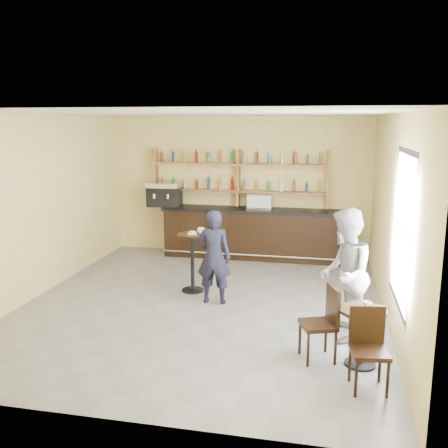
% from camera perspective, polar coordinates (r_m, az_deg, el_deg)
% --- Properties ---
extents(floor, '(7.00, 7.00, 0.00)m').
position_cam_1_polar(floor, '(8.69, -2.40, -9.10)').
color(floor, slate).
rests_on(floor, ground).
extents(ceiling, '(7.00, 7.00, 0.00)m').
position_cam_1_polar(ceiling, '(8.13, -2.60, 12.51)').
color(ceiling, white).
rests_on(ceiling, wall_back).
extents(wall_back, '(7.00, 0.00, 7.00)m').
position_cam_1_polar(wall_back, '(11.65, 1.77, 4.35)').
color(wall_back, '#F5DE8B').
rests_on(wall_back, floor).
extents(wall_front, '(7.00, 0.00, 7.00)m').
position_cam_1_polar(wall_front, '(5.04, -12.41, -5.64)').
color(wall_front, '#F5DE8B').
rests_on(wall_front, floor).
extents(wall_left, '(0.00, 7.00, 7.00)m').
position_cam_1_polar(wall_left, '(9.45, -20.42, 1.92)').
color(wall_left, '#F5DE8B').
rests_on(wall_left, floor).
extents(wall_right, '(0.00, 7.00, 7.00)m').
position_cam_1_polar(wall_right, '(8.07, 18.62, 0.50)').
color(wall_right, '#F5DE8B').
rests_on(wall_right, floor).
extents(window_pane, '(0.00, 2.00, 2.00)m').
position_cam_1_polar(window_pane, '(6.88, 19.74, -0.57)').
color(window_pane, white).
rests_on(window_pane, wall_right).
extents(window_frame, '(0.04, 1.70, 2.10)m').
position_cam_1_polar(window_frame, '(6.88, 19.69, -0.56)').
color(window_frame, black).
rests_on(window_frame, wall_right).
extents(shelf_unit, '(4.00, 0.26, 1.40)m').
position_cam_1_polar(shelf_unit, '(11.49, 1.66, 5.30)').
color(shelf_unit, brown).
rests_on(shelf_unit, wall_back).
extents(liquor_bottles, '(3.68, 0.10, 1.00)m').
position_cam_1_polar(liquor_bottles, '(11.48, 1.66, 6.15)').
color(liquor_bottles, '#8C5919').
rests_on(liquor_bottles, shelf_unit).
extents(bar_counter, '(4.19, 0.82, 1.14)m').
position_cam_1_polar(bar_counter, '(11.42, 3.47, -1.08)').
color(bar_counter, black).
rests_on(bar_counter, floor).
extents(espresso_machine, '(0.82, 0.57, 0.55)m').
position_cam_1_polar(espresso_machine, '(11.76, -6.81, 3.40)').
color(espresso_machine, black).
rests_on(espresso_machine, bar_counter).
extents(pastry_case, '(0.56, 0.45, 0.33)m').
position_cam_1_polar(pastry_case, '(11.26, 4.14, 2.54)').
color(pastry_case, silver).
rests_on(pastry_case, bar_counter).
extents(pedestal_table, '(0.68, 0.68, 1.08)m').
position_cam_1_polar(pedestal_table, '(9.17, -3.63, -4.44)').
color(pedestal_table, black).
rests_on(pedestal_table, floor).
extents(napkin, '(0.22, 0.22, 0.00)m').
position_cam_1_polar(napkin, '(9.04, -3.67, -1.14)').
color(napkin, white).
rests_on(napkin, pedestal_table).
extents(donut, '(0.18, 0.18, 0.05)m').
position_cam_1_polar(donut, '(9.02, -3.63, -0.99)').
color(donut, '#E4A853').
rests_on(donut, napkin).
extents(cup_pedestal, '(0.17, 0.17, 0.10)m').
position_cam_1_polar(cup_pedestal, '(9.08, -2.66, -0.74)').
color(cup_pedestal, white).
rests_on(cup_pedestal, pedestal_table).
extents(man_main, '(0.60, 0.40, 1.63)m').
position_cam_1_polar(man_main, '(8.51, -1.18, -3.78)').
color(man_main, black).
rests_on(man_main, floor).
extents(cafe_table, '(0.73, 0.73, 0.76)m').
position_cam_1_polar(cafe_table, '(6.74, 15.43, -12.38)').
color(cafe_table, black).
rests_on(cafe_table, floor).
extents(cup_cafe, '(0.13, 0.13, 0.10)m').
position_cam_1_polar(cup_cafe, '(6.58, 16.08, -8.95)').
color(cup_cafe, white).
rests_on(cup_cafe, cafe_table).
extents(chair_west, '(0.55, 0.55, 0.99)m').
position_cam_1_polar(chair_west, '(6.72, 10.69, -11.16)').
color(chair_west, black).
rests_on(chair_west, floor).
extents(chair_south, '(0.48, 0.48, 0.96)m').
position_cam_1_polar(chair_south, '(6.15, 16.29, -13.77)').
color(chair_south, black).
rests_on(chair_south, floor).
extents(patron_second, '(0.77, 0.96, 1.90)m').
position_cam_1_polar(patron_second, '(7.28, 13.58, -5.66)').
color(patron_second, gray).
rests_on(patron_second, floor).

